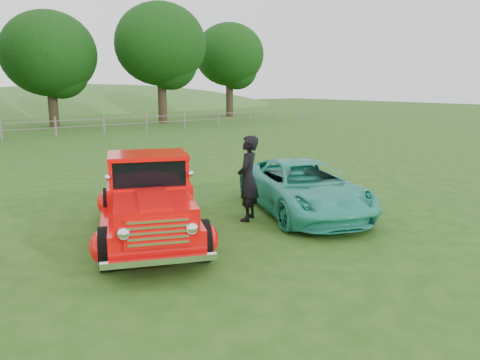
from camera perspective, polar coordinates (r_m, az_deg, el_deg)
ground at (r=9.48m, az=0.27°, el=-7.58°), size 140.00×140.00×0.00m
fence_line at (r=29.67m, az=-27.13°, el=5.48°), size 48.00×0.12×1.20m
tree_near_east at (r=37.60m, az=-22.26°, el=14.03°), size 6.80×6.80×8.33m
tree_mid_east at (r=38.88m, az=-9.67°, el=15.97°), size 7.20×7.20×9.44m
tree_far_east at (r=46.23m, az=-1.30°, el=15.01°), size 6.60×6.60×8.86m
red_pickup at (r=9.67m, az=-11.03°, el=-2.49°), size 3.61×5.27×1.78m
teal_sedan at (r=11.53m, az=7.72°, el=-0.89°), size 3.69×5.07×1.28m
man at (r=10.75m, az=0.97°, el=0.20°), size 0.86×0.81×1.98m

